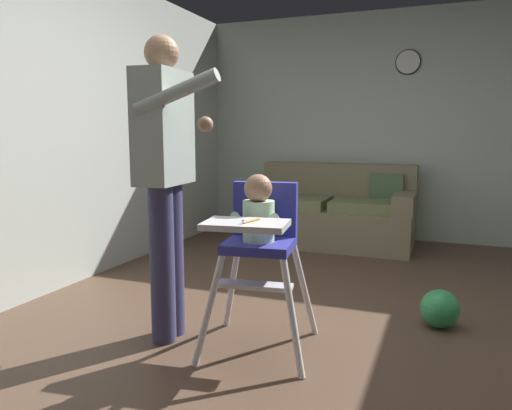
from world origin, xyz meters
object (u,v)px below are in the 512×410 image
high_chair (259,229)px  toy_ball (440,309)px  couch (333,213)px  wall_clock (408,62)px  adult_standing (166,172)px

high_chair → toy_ball: 1.29m
couch → wall_clock: size_ratio=6.40×
high_chair → toy_ball: size_ratio=4.16×
adult_standing → toy_ball: (1.48, 0.73, -0.86)m
adult_standing → couch: bearing=78.3°
high_chair → adult_standing: bearing=-93.9°
couch → wall_clock: bearing=125.2°
couch → high_chair: high_chair is taller
couch → adult_standing: adult_standing is taller
high_chair → wall_clock: wall_clock is taller
adult_standing → toy_ball: 1.86m
adult_standing → toy_ball: adult_standing is taller
adult_standing → wall_clock: size_ratio=6.41×
wall_clock → high_chair: bearing=-98.4°
high_chair → wall_clock: size_ratio=3.67×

